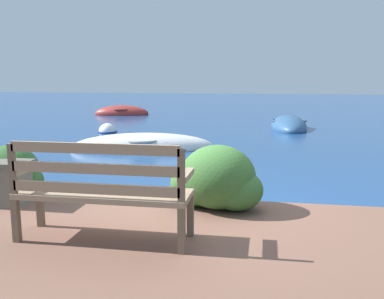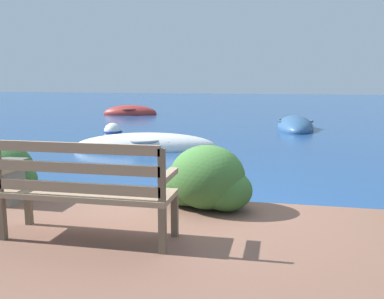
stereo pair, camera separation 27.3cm
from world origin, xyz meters
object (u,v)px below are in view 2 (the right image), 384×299
at_px(park_bench, 86,188).
at_px(rowboat_far, 295,127).
at_px(rowboat_outer, 130,113).
at_px(mooring_buoy, 113,132).
at_px(rowboat_nearest, 145,147).

bearing_deg(park_bench, rowboat_far, 85.71).
bearing_deg(park_bench, rowboat_outer, 115.40).
xyz_separation_m(rowboat_far, mooring_buoy, (-5.37, -2.61, 0.03)).
relative_size(rowboat_far, rowboat_outer, 1.16).
distance_m(rowboat_nearest, rowboat_outer, 9.65).
distance_m(rowboat_nearest, rowboat_far, 6.11).
bearing_deg(park_bench, rowboat_nearest, 110.02).
relative_size(park_bench, rowboat_far, 0.53).
xyz_separation_m(park_bench, rowboat_outer, (-5.06, 15.07, -0.64)).
distance_m(park_bench, rowboat_nearest, 6.33).
relative_size(rowboat_nearest, mooring_buoy, 6.13).
height_order(park_bench, rowboat_outer, park_bench).
distance_m(park_bench, rowboat_outer, 15.91).
relative_size(rowboat_nearest, rowboat_far, 1.19).
bearing_deg(mooring_buoy, rowboat_nearest, -52.65).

